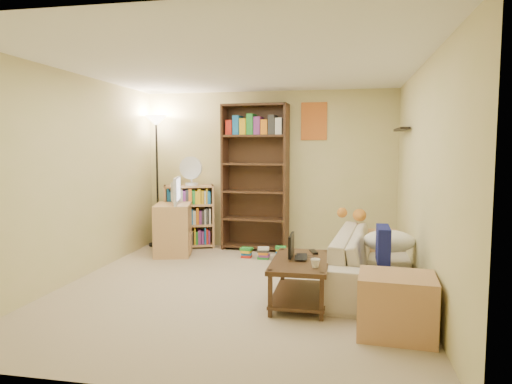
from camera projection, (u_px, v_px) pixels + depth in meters
room at (236, 146)px, 5.07m from camera, size 4.50×4.54×2.52m
sofa at (374, 261)px, 5.24m from camera, size 2.36×1.33×0.63m
navy_pillow at (383, 245)px, 4.73m from camera, size 0.13×0.42×0.38m
cream_blanket at (389, 241)px, 5.22m from camera, size 0.58×0.42×0.25m
tabby_cat at (356, 215)px, 6.07m from camera, size 0.50×0.22×0.17m
coffee_table at (300, 275)px, 4.71m from camera, size 0.57×1.03×0.46m
laptop at (305, 257)px, 4.75m from camera, size 0.33×0.24×0.02m
laptop_screen at (291, 245)px, 4.77m from camera, size 0.01×0.34×0.23m
mug at (315, 263)px, 4.39m from camera, size 0.16×0.16×0.09m
tv_remote at (314, 252)px, 5.01m from camera, size 0.11×0.19×0.02m
tv_stand at (173, 229)px, 6.90m from camera, size 0.67×0.82×0.77m
television at (173, 191)px, 6.84m from camera, size 0.75×0.43×0.40m
tall_bookshelf at (255, 174)px, 7.14m from camera, size 1.05×0.41×2.28m
short_bookshelf at (189, 216)px, 7.34m from camera, size 0.85×0.57×1.01m
desk_fan at (191, 171)px, 7.22m from camera, size 0.36×0.20×0.46m
floor_lamp at (156, 142)px, 7.38m from camera, size 0.36×0.36×2.13m
side_table at (382, 249)px, 6.14m from camera, size 0.49×0.49×0.49m
end_cabinet at (396, 305)px, 3.90m from camera, size 0.68×0.58×0.53m
book_stacks at (273, 254)px, 6.55m from camera, size 0.96×0.28×0.21m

